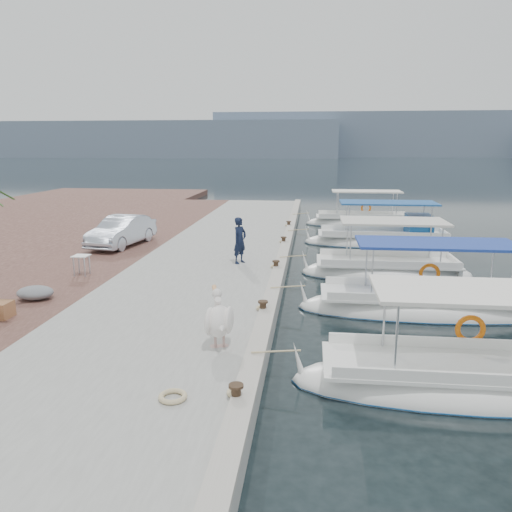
{
  "coord_description": "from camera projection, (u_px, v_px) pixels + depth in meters",
  "views": [
    {
      "loc": [
        0.94,
        -16.75,
        5.09
      ],
      "look_at": [
        -1.0,
        0.54,
        1.2
      ],
      "focal_mm": 35.0,
      "sensor_mm": 36.0,
      "label": 1
    }
  ],
  "objects": [
    {
      "name": "fishing_caique_b",
      "position": [
        425.0,
        309.0,
        15.44
      ],
      "size": [
        7.85,
        2.19,
        2.83
      ],
      "color": "white",
      "rests_on": "ground"
    },
    {
      "name": "distant_hills",
      "position": [
        383.0,
        138.0,
        207.97
      ],
      "size": [
        330.0,
        60.0,
        18.0
      ],
      "color": "slate",
      "rests_on": "ground"
    },
    {
      "name": "tarp_bundle",
      "position": [
        35.0,
        293.0,
        15.14
      ],
      "size": [
        1.1,
        0.9,
        0.4
      ],
      "primitive_type": "ellipsoid",
      "color": "slate",
      "rests_on": "cobblestone_strip"
    },
    {
      "name": "fisherman",
      "position": [
        240.0,
        240.0,
        19.59
      ],
      "size": [
        0.72,
        0.8,
        1.82
      ],
      "primitive_type": "imported",
      "rotation": [
        0.0,
        0.0,
        1.03
      ],
      "color": "black",
      "rests_on": "concrete_quay"
    },
    {
      "name": "fishing_caique_d",
      "position": [
        384.0,
        241.0,
        25.95
      ],
      "size": [
        8.08,
        2.42,
        2.83
      ],
      "color": "white",
      "rests_on": "ground"
    },
    {
      "name": "fishing_caique_c",
      "position": [
        386.0,
        273.0,
        19.81
      ],
      "size": [
        6.7,
        2.45,
        2.83
      ],
      "color": "white",
      "rests_on": "ground"
    },
    {
      "name": "cobblestone_strip",
      "position": [
        117.0,
        251.0,
        23.12
      ],
      "size": [
        4.0,
        40.0,
        0.5
      ],
      "primitive_type": "cube",
      "color": "#4E2E29",
      "rests_on": "ground"
    },
    {
      "name": "ground",
      "position": [
        283.0,
        293.0,
        17.46
      ],
      "size": [
        400.0,
        400.0,
        0.0
      ],
      "primitive_type": "plane",
      "color": "black",
      "rests_on": "ground"
    },
    {
      "name": "fishing_caique_a",
      "position": [
        467.0,
        385.0,
        10.53
      ],
      "size": [
        7.42,
        2.25,
        2.83
      ],
      "color": "white",
      "rests_on": "ground"
    },
    {
      "name": "parked_car",
      "position": [
        122.0,
        231.0,
        23.06
      ],
      "size": [
        2.12,
        4.36,
        1.38
      ],
      "primitive_type": "imported",
      "rotation": [
        0.0,
        0.0,
        -0.16
      ],
      "color": "silver",
      "rests_on": "cobblestone_strip"
    },
    {
      "name": "fishing_caique_e",
      "position": [
        362.0,
        223.0,
        32.2
      ],
      "size": [
        7.25,
        2.07,
        2.83
      ],
      "color": "white",
      "rests_on": "ground"
    },
    {
      "name": "wooden_crate",
      "position": [
        0.0,
        310.0,
        13.51
      ],
      "size": [
        0.55,
        0.55,
        0.44
      ],
      "primitive_type": "cube",
      "color": "brown",
      "rests_on": "cobblestone_strip"
    },
    {
      "name": "concrete_quay",
      "position": [
        223.0,
        254.0,
        22.58
      ],
      "size": [
        6.0,
        40.0,
        0.5
      ],
      "primitive_type": "cube",
      "color": "gray",
      "rests_on": "ground"
    },
    {
      "name": "quay_curb",
      "position": [
        285.0,
        249.0,
        22.21
      ],
      "size": [
        0.44,
        40.0,
        0.12
      ],
      "primitive_type": "cube",
      "color": "#A19B8F",
      "rests_on": "concrete_quay"
    },
    {
      "name": "pelican",
      "position": [
        219.0,
        319.0,
        11.49
      ],
      "size": [
        0.8,
        1.65,
        1.27
      ],
      "color": "tan",
      "rests_on": "concrete_quay"
    },
    {
      "name": "folding_table",
      "position": [
        81.0,
        261.0,
        17.83
      ],
      "size": [
        0.55,
        0.55,
        0.73
      ],
      "color": "silver",
      "rests_on": "cobblestone_strip"
    },
    {
      "name": "rope_coil",
      "position": [
        173.0,
        397.0,
        9.2
      ],
      "size": [
        0.54,
        0.54,
        0.1
      ],
      "primitive_type": "torus",
      "color": "#C6B284",
      "rests_on": "concrete_quay"
    },
    {
      "name": "mooring_bollards",
      "position": [
        276.0,
        264.0,
        18.8
      ],
      "size": [
        0.28,
        20.28,
        0.33
      ],
      "color": "black",
      "rests_on": "concrete_quay"
    }
  ]
}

